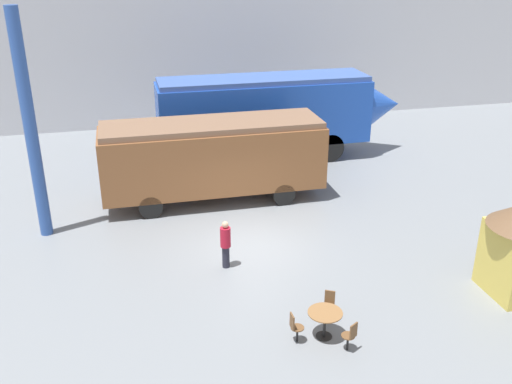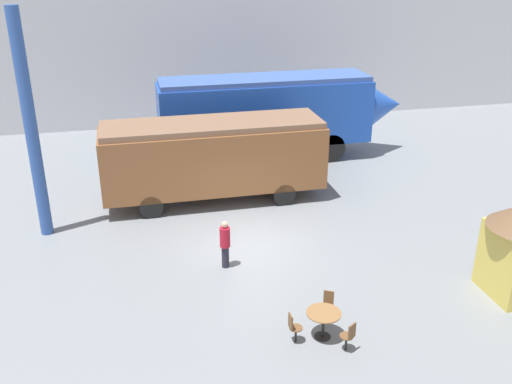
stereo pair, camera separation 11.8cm
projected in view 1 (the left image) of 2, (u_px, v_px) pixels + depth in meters
The scene contains 10 objects.
ground_plane at pixel (252, 246), 20.02m from camera, with size 80.00×80.00×0.00m, color gray.
backdrop_wall at pixel (190, 47), 32.36m from camera, with size 44.00×0.15×9.00m.
streamlined_locomotive at pixel (279, 110), 27.54m from camera, with size 12.12×2.56×4.08m.
passenger_coach_wooden at pixel (213, 155), 23.01m from camera, with size 8.88×2.68×3.32m.
cafe_table_near at pixel (325, 317), 15.08m from camera, with size 0.93×0.93×0.78m.
cafe_chair_0 at pixel (295, 326), 14.92m from camera, with size 0.36×0.36×0.87m.
cafe_chair_1 at pixel (351, 335), 14.58m from camera, with size 0.39×0.40×0.87m.
cafe_chair_2 at pixel (329, 303), 15.87m from camera, with size 0.39×0.40×0.87m.
visitor_person at pixel (226, 243), 18.34m from camera, with size 0.34×0.34×1.65m.
support_pillar at pixel (30, 128), 19.32m from camera, with size 0.44×0.44×8.00m.
Camera 1 is at (-3.98, -17.22, 9.59)m, focal length 40.00 mm.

